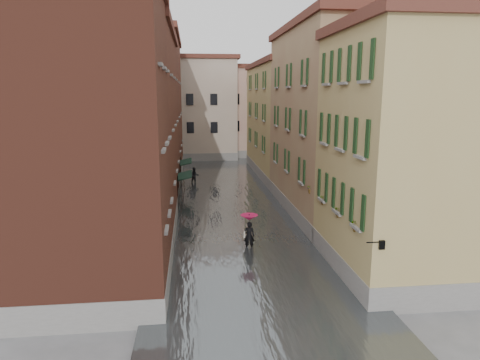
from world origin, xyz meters
TOP-DOWN VIEW (x-y plane):
  - ground at (0.00, 0.00)m, footprint 120.00×120.00m
  - floodwater at (0.00, 13.00)m, footprint 10.00×60.00m
  - building_left_near at (-7.00, -2.00)m, footprint 6.00×8.00m
  - building_left_mid at (-7.00, 9.00)m, footprint 6.00×14.00m
  - building_left_far at (-7.00, 24.00)m, footprint 6.00×16.00m
  - building_right_near at (7.00, -2.00)m, footprint 6.00×8.00m
  - building_right_mid at (7.00, 9.00)m, footprint 6.00×14.00m
  - building_right_far at (7.00, 24.00)m, footprint 6.00×16.00m
  - building_end_cream at (-3.00, 38.00)m, footprint 12.00×9.00m
  - building_end_pink at (6.00, 40.00)m, footprint 10.00×9.00m
  - awning_near at (-3.49, 11.57)m, footprint 1.09×3.03m
  - awning_far at (-3.48, 18.31)m, footprint 1.09×3.16m
  - wall_lantern at (4.33, -6.00)m, footprint 0.71×0.22m
  - window_planters at (4.12, -0.67)m, footprint 0.59×7.95m
  - pedestrian_main at (0.25, 1.84)m, footprint 1.02×1.02m
  - pedestrian_far at (-2.65, 20.02)m, footprint 0.97×0.83m

SIDE VIEW (x-z plane):
  - ground at x=0.00m, z-range 0.00..0.00m
  - floodwater at x=0.00m, z-range 0.00..0.20m
  - pedestrian_far at x=-2.65m, z-range 0.00..1.71m
  - pedestrian_main at x=0.25m, z-range 0.25..2.31m
  - awning_near at x=-3.49m, z-range 1.07..3.87m
  - awning_far at x=-3.48m, z-range 1.07..3.87m
  - wall_lantern at x=4.33m, z-range 2.83..3.18m
  - window_planters at x=4.12m, z-range 3.09..3.93m
  - building_right_near at x=7.00m, z-range 0.00..11.50m
  - building_right_far at x=7.00m, z-range 0.00..11.50m
  - building_end_pink at x=6.00m, z-range 0.00..12.00m
  - building_left_mid at x=-7.00m, z-range 0.00..12.50m
  - building_left_near at x=-7.00m, z-range 0.00..13.00m
  - building_right_mid at x=7.00m, z-range 0.00..13.00m
  - building_end_cream at x=-3.00m, z-range 0.00..13.00m
  - building_left_far at x=-7.00m, z-range 0.00..14.00m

